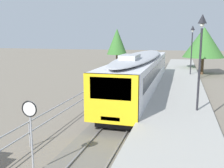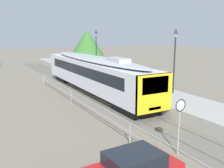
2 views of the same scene
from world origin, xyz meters
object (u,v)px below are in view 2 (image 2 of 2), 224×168
platform_lamp_mid_platform (175,48)px  speed_limit_sign (180,113)px  commuter_train (93,72)px  platform_lamp_far_end (96,42)px

platform_lamp_mid_platform → speed_limit_sign: size_ratio=1.91×
commuter_train → speed_limit_sign: commuter_train is taller
platform_lamp_far_end → speed_limit_sign: bearing=-105.6°
commuter_train → speed_limit_sign: size_ratio=6.88×
speed_limit_sign → commuter_train: bearing=82.3°
commuter_train → platform_lamp_far_end: 9.75m
platform_lamp_mid_platform → platform_lamp_far_end: (0.00, 14.89, 0.00)m
platform_lamp_mid_platform → speed_limit_sign: platform_lamp_mid_platform is taller
platform_lamp_mid_platform → platform_lamp_far_end: 14.89m
commuter_train → platform_lamp_far_end: bearing=62.8°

